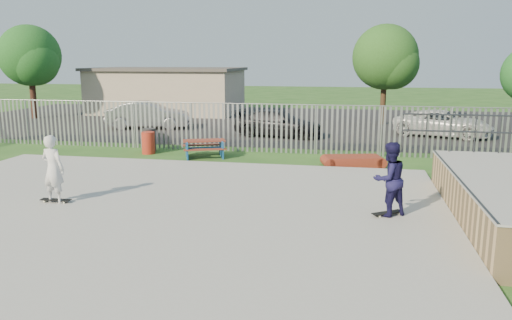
% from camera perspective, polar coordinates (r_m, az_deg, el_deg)
% --- Properties ---
extents(ground, '(120.00, 120.00, 0.00)m').
position_cam_1_polar(ground, '(12.73, -13.01, -6.19)').
color(ground, '#244F1B').
rests_on(ground, ground).
extents(concrete_slab, '(15.00, 12.00, 0.15)m').
position_cam_1_polar(concrete_slab, '(12.71, -13.02, -5.87)').
color(concrete_slab, '#9E9E99').
rests_on(concrete_slab, ground).
extents(fence, '(26.04, 16.02, 2.00)m').
position_cam_1_polar(fence, '(16.40, -3.49, 1.62)').
color(fence, gray).
rests_on(fence, ground).
extents(picnic_table, '(2.00, 1.84, 0.69)m').
position_cam_1_polar(picnic_table, '(19.73, -5.95, 1.34)').
color(picnic_table, maroon).
rests_on(picnic_table, ground).
extents(funbox, '(2.04, 1.37, 0.37)m').
position_cam_1_polar(funbox, '(18.28, 11.02, -0.15)').
color(funbox, maroon).
rests_on(funbox, ground).
extents(trash_bin_red, '(0.54, 0.54, 0.90)m').
position_cam_1_polar(trash_bin_red, '(20.79, -12.20, 1.93)').
color(trash_bin_red, maroon).
rests_on(trash_bin_red, ground).
extents(trash_bin_grey, '(0.57, 0.57, 0.95)m').
position_cam_1_polar(trash_bin_grey, '(21.39, -12.12, 2.28)').
color(trash_bin_grey, '#232325').
rests_on(trash_bin_grey, ground).
extents(parking_lot, '(40.00, 18.00, 0.02)m').
position_cam_1_polar(parking_lot, '(30.71, 1.41, 4.37)').
color(parking_lot, black).
rests_on(parking_lot, ground).
extents(car_silver, '(4.75, 2.45, 1.49)m').
position_cam_1_polar(car_silver, '(28.28, -12.21, 5.05)').
color(car_silver, '#A0A0A5').
rests_on(car_silver, parking_lot).
extents(car_dark, '(4.69, 2.54, 1.29)m').
position_cam_1_polar(car_dark, '(24.80, 2.58, 4.19)').
color(car_dark, black).
rests_on(car_dark, parking_lot).
extents(car_white, '(5.12, 3.58, 1.30)m').
position_cam_1_polar(car_white, '(26.44, 20.58, 3.94)').
color(car_white, silver).
rests_on(car_white, parking_lot).
extents(building, '(10.40, 6.40, 3.20)m').
position_cam_1_polar(building, '(36.53, -10.09, 7.85)').
color(building, '#B6A48C').
rests_on(building, ground).
extents(tree_left, '(3.86, 3.86, 5.95)m').
position_cam_1_polar(tree_left, '(35.48, -24.46, 10.79)').
color(tree_left, '#3D2218').
rests_on(tree_left, ground).
extents(tree_mid, '(3.75, 3.75, 5.79)m').
position_cam_1_polar(tree_mid, '(30.29, 14.56, 11.29)').
color(tree_mid, '#412C1A').
rests_on(tree_mid, ground).
extents(skateboard_a, '(0.77, 0.62, 0.08)m').
position_cam_1_polar(skateboard_a, '(12.33, 14.78, -5.94)').
color(skateboard_a, black).
rests_on(skateboard_a, concrete_slab).
extents(skateboard_b, '(0.80, 0.21, 0.08)m').
position_cam_1_polar(skateboard_b, '(13.99, -21.92, -4.33)').
color(skateboard_b, black).
rests_on(skateboard_b, concrete_slab).
extents(skater_navy, '(1.09, 1.04, 1.76)m').
position_cam_1_polar(skater_navy, '(12.11, 14.98, -2.13)').
color(skater_navy, '#15133B').
rests_on(skater_navy, concrete_slab).
extents(skater_white, '(0.70, 0.52, 1.76)m').
position_cam_1_polar(skater_white, '(13.80, -22.18, -0.96)').
color(skater_white, silver).
rests_on(skater_white, concrete_slab).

